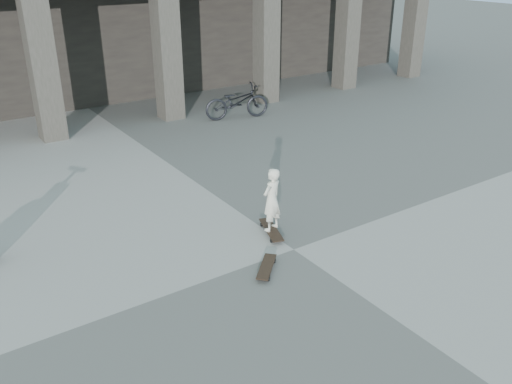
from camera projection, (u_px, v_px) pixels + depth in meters
ground at (294, 250)px, 9.42m from camera, size 90.00×90.00×0.00m
colonnade at (51, 4)px, 18.57m from camera, size 28.00×8.82×6.00m
longboard at (271, 230)px, 9.92m from camera, size 0.50×0.94×0.09m
skateboard_spare at (266, 267)px, 8.77m from camera, size 0.70×0.69×0.09m
child at (272, 200)px, 9.67m from camera, size 0.50×0.41×1.19m
bicycle at (237, 102)px, 16.47m from camera, size 2.09×1.16×1.04m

